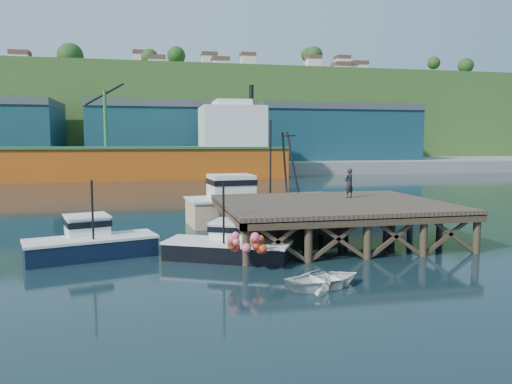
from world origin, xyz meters
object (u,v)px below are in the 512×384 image
object	(u,v)px
boat_navy	(90,241)
dockworker	(349,183)
trawler	(260,202)
dinghy	(324,279)
boat_black	(229,244)

from	to	relation	value
boat_navy	dockworker	world-z (taller)	dockworker
boat_navy	trawler	distance (m)	12.83
dockworker	dinghy	bearing A→B (deg)	38.57
boat_black	dockworker	distance (m)	9.47
trawler	dinghy	size ratio (longest dim) A/B	3.44
dockworker	boat_black	bearing A→B (deg)	6.60
boat_navy	dinghy	bearing A→B (deg)	-53.69
boat_navy	trawler	world-z (taller)	trawler
boat_navy	boat_black	size ratio (longest dim) A/B	1.02
trawler	boat_navy	bearing A→B (deg)	-146.91
boat_navy	dockworker	xyz separation A→B (m)	(14.23, 3.03, 2.25)
boat_black	dockworker	size ratio (longest dim) A/B	3.55
boat_black	trawler	world-z (taller)	trawler
trawler	dinghy	bearing A→B (deg)	-99.11
boat_navy	boat_black	bearing A→B (deg)	-30.50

